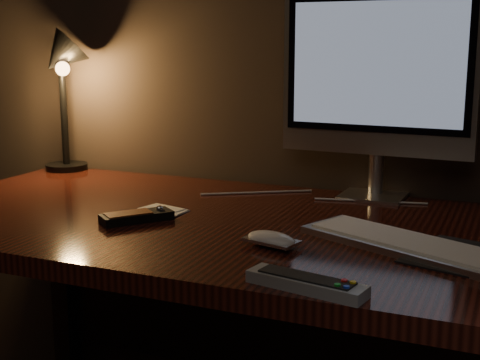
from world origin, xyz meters
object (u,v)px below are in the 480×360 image
at_px(mouse, 271,241).
at_px(desk_lamp, 62,76).
at_px(monitor, 377,79).
at_px(keyboard, 423,248).
at_px(media_remote, 137,216).
at_px(tv_remote, 306,283).
at_px(desk, 258,269).

relative_size(mouse, desk_lamp, 0.25).
height_order(monitor, keyboard, monitor).
relative_size(monitor, keyboard, 1.02).
bearing_deg(desk_lamp, monitor, 19.88).
bearing_deg(keyboard, desk_lamp, -175.07).
height_order(media_remote, tv_remote, media_remote).
xyz_separation_m(desk, tv_remote, (0.24, -0.41, 0.14)).
relative_size(monitor, media_remote, 3.17).
distance_m(keyboard, tv_remote, 0.30).
bearing_deg(keyboard, desk, -176.66).
relative_size(monitor, desk_lamp, 1.18).
bearing_deg(tv_remote, monitor, 104.18).
bearing_deg(mouse, keyboard, 29.94).
relative_size(monitor, tv_remote, 2.47).
xyz_separation_m(desk, keyboard, (0.38, -0.14, 0.14)).
relative_size(desk, desk_lamp, 3.84).
bearing_deg(desk_lamp, keyboard, -1.03).
xyz_separation_m(desk, desk_lamp, (-0.70, 0.23, 0.41)).
xyz_separation_m(monitor, tv_remote, (0.04, -0.66, -0.28)).
bearing_deg(media_remote, tv_remote, -80.00).
bearing_deg(monitor, mouse, -98.43).
bearing_deg(keyboard, monitor, 137.97).
relative_size(desk, keyboard, 3.33).
bearing_deg(desk_lamp, tv_remote, -16.13).
xyz_separation_m(monitor, desk_lamp, (-0.90, -0.03, -0.01)).
xyz_separation_m(monitor, media_remote, (-0.42, -0.42, -0.28)).
bearing_deg(mouse, monitor, 93.82).
relative_size(desk, mouse, 15.50).
distance_m(media_remote, desk_lamp, 0.67).
bearing_deg(media_remote, keyboard, -50.06).
height_order(desk, desk_lamp, desk_lamp).
xyz_separation_m(desk, monitor, (0.20, 0.26, 0.42)).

